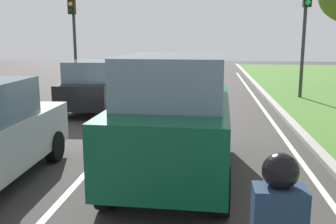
{
  "coord_description": "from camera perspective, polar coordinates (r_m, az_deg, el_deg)",
  "views": [
    {
      "loc": [
        1.64,
        1.6,
        2.6
      ],
      "look_at": [
        0.87,
        8.69,
        1.2
      ],
      "focal_mm": 41.35,
      "sensor_mm": 36.0,
      "label": 1
    }
  ],
  "objects": [
    {
      "name": "ground_plane",
      "position": [
        12.77,
        -1.35,
        -0.65
      ],
      "size": [
        60.0,
        60.0,
        0.0
      ],
      "primitive_type": "plane",
      "color": "#383533"
    },
    {
      "name": "lane_line_center",
      "position": [
        12.88,
        -4.44,
        -0.57
      ],
      "size": [
        0.12,
        32.0,
        0.01
      ],
      "primitive_type": "cube",
      "color": "silver",
      "rests_on": "ground"
    },
    {
      "name": "lane_line_right_edge",
      "position": [
        12.82,
        14.83,
        -0.96
      ],
      "size": [
        0.12,
        32.0,
        0.01
      ],
      "primitive_type": "cube",
      "color": "silver",
      "rests_on": "ground"
    },
    {
      "name": "curb_right",
      "position": [
        12.89,
        17.03,
        -0.75
      ],
      "size": [
        0.24,
        48.0,
        0.12
      ],
      "primitive_type": "cube",
      "color": "#9E9B93",
      "rests_on": "ground"
    },
    {
      "name": "car_suv_ahead",
      "position": [
        7.06,
        1.13,
        -0.61
      ],
      "size": [
        2.1,
        4.56,
        2.28
      ],
      "rotation": [
        0.0,
        0.0,
        -0.03
      ],
      "color": "#0C472D",
      "rests_on": "ground"
    },
    {
      "name": "car_hatchback_far",
      "position": [
        13.76,
        -10.93,
        3.73
      ],
      "size": [
        1.8,
        3.74,
        1.78
      ],
      "rotation": [
        0.0,
        0.0,
        0.02
      ],
      "color": "black",
      "rests_on": "ground"
    },
    {
      "name": "rider_person",
      "position": [
        3.22,
        15.85,
        -15.26
      ],
      "size": [
        0.5,
        0.4,
        1.16
      ],
      "rotation": [
        0.0,
        0.0,
        -0.0
      ],
      "color": "#192D47",
      "rests_on": "ground"
    },
    {
      "name": "traffic_light_near_right",
      "position": [
        17.13,
        19.63,
        12.94
      ],
      "size": [
        0.32,
        0.5,
        5.04
      ],
      "color": "#2D2D2D",
      "rests_on": "ground"
    },
    {
      "name": "traffic_light_overhead_left",
      "position": [
        19.06,
        -13.82,
        12.71
      ],
      "size": [
        0.32,
        0.5,
        4.9
      ],
      "color": "#2D2D2D",
      "rests_on": "ground"
    }
  ]
}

